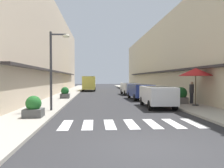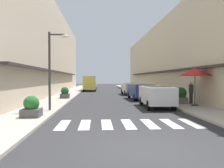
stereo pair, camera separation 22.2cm
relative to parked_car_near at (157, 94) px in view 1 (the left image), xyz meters
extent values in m
plane|color=#2B2B2D|center=(-2.70, 11.65, -0.92)|extent=(113.12, 113.12, 0.00)
cube|color=#9E998E|center=(-7.74, 11.65, -0.86)|extent=(2.56, 71.99, 0.12)
cube|color=#ADA899|center=(2.33, 11.65, -0.86)|extent=(2.56, 71.99, 0.12)
cube|color=#C6B299|center=(-11.52, 13.22, 4.63)|extent=(5.00, 48.28, 11.11)
cube|color=#332D2D|center=(-8.77, 13.22, 1.88)|extent=(0.50, 33.79, 0.16)
cube|color=beige|center=(6.11, 13.22, 3.63)|extent=(5.00, 48.28, 9.09)
cube|color=#332D2D|center=(3.36, 13.22, 1.88)|extent=(0.50, 33.79, 0.16)
cube|color=silver|center=(-5.55, -5.49, -0.92)|extent=(0.45, 2.20, 0.01)
cube|color=silver|center=(-4.60, -5.49, -0.92)|extent=(0.45, 2.20, 0.01)
cube|color=silver|center=(-3.65, -5.49, -0.92)|extent=(0.45, 2.20, 0.01)
cube|color=silver|center=(-2.70, -5.49, -0.92)|extent=(0.45, 2.20, 0.01)
cube|color=silver|center=(-1.75, -5.49, -0.92)|extent=(0.45, 2.20, 0.01)
cube|color=silver|center=(-0.80, -5.49, -0.92)|extent=(0.45, 2.20, 0.01)
cube|color=silver|center=(0.15, -5.49, -0.92)|extent=(0.45, 2.20, 0.01)
cube|color=silver|center=(0.00, 0.04, -0.04)|extent=(1.85, 4.22, 1.13)
cube|color=black|center=(0.00, -0.17, 0.27)|extent=(1.53, 2.38, 0.56)
cylinder|color=black|center=(-0.76, 1.44, -0.60)|extent=(0.24, 0.65, 0.64)
cylinder|color=black|center=(0.83, 1.40, -0.60)|extent=(0.24, 0.65, 0.64)
cylinder|color=black|center=(-0.83, -1.32, -0.60)|extent=(0.24, 0.65, 0.64)
cylinder|color=black|center=(0.76, -1.36, -0.60)|extent=(0.24, 0.65, 0.64)
cube|color=navy|center=(0.00, 6.02, -0.04)|extent=(1.90, 4.48, 1.13)
cube|color=black|center=(0.00, 5.80, 0.27)|extent=(1.55, 2.52, 0.56)
cylinder|color=black|center=(-0.84, 7.45, -0.60)|extent=(0.24, 0.65, 0.64)
cylinder|color=black|center=(0.75, 7.50, -0.60)|extent=(0.24, 0.65, 0.64)
cylinder|color=black|center=(-0.75, 4.53, -0.60)|extent=(0.24, 0.65, 0.64)
cylinder|color=black|center=(0.84, 4.59, -0.60)|extent=(0.24, 0.65, 0.64)
cube|color=silver|center=(0.00, 12.57, -0.04)|extent=(1.91, 4.09, 1.13)
cube|color=black|center=(0.00, 12.36, 0.27)|extent=(1.56, 2.31, 0.56)
cylinder|color=black|center=(-0.85, 13.86, -0.60)|extent=(0.24, 0.65, 0.64)
cylinder|color=black|center=(0.74, 13.92, -0.60)|extent=(0.24, 0.65, 0.64)
cylinder|color=black|center=(-0.74, 11.21, -0.60)|extent=(0.24, 0.65, 0.64)
cylinder|color=black|center=(0.85, 11.27, -0.60)|extent=(0.24, 0.65, 0.64)
cube|color=#D8CC4C|center=(-5.26, 21.29, 0.41)|extent=(2.02, 5.43, 2.03)
cube|color=black|center=(-5.26, 21.02, 1.17)|extent=(1.68, 3.05, 0.56)
cylinder|color=black|center=(-6.13, 23.08, -0.60)|extent=(0.23, 0.64, 0.64)
cylinder|color=black|center=(-4.34, 23.06, -0.60)|extent=(0.23, 0.64, 0.64)
cylinder|color=black|center=(-6.18, 19.52, -0.60)|extent=(0.23, 0.64, 0.64)
cylinder|color=black|center=(-4.39, 19.49, -0.60)|extent=(0.23, 0.64, 0.64)
cylinder|color=#38383D|center=(-6.91, -1.69, 1.53)|extent=(0.14, 0.14, 4.66)
cylinder|color=#38383D|center=(-6.46, -1.69, 3.71)|extent=(0.90, 0.10, 0.10)
ellipsoid|color=beige|center=(-6.01, -1.69, 3.61)|extent=(0.44, 0.28, 0.20)
cylinder|color=#262626|center=(2.75, 0.03, -0.77)|extent=(0.48, 0.48, 0.06)
cylinder|color=#4C3823|center=(2.75, 0.03, 0.38)|extent=(0.06, 0.06, 2.36)
cone|color=red|center=(2.75, 0.03, 1.55)|extent=(2.39, 2.39, 0.55)
cube|color=#4C4C4C|center=(-7.32, -3.99, -0.60)|extent=(0.90, 0.90, 0.41)
sphere|color=#236628|center=(-7.32, -3.99, -0.13)|extent=(0.76, 0.76, 0.76)
cube|color=slate|center=(2.29, 1.52, -0.57)|extent=(0.84, 0.84, 0.46)
sphere|color=#195623|center=(2.29, 1.52, -0.02)|extent=(0.90, 0.90, 0.90)
cube|color=#4C4C4C|center=(-7.18, 6.55, -0.58)|extent=(0.84, 0.84, 0.44)
sphere|color=#195623|center=(-7.18, 6.55, -0.10)|extent=(0.76, 0.76, 0.76)
cylinder|color=#282B33|center=(3.02, 1.30, -0.40)|extent=(0.26, 0.26, 0.81)
cylinder|color=#333338|center=(3.02, 1.30, 0.33)|extent=(0.34, 0.34, 0.64)
sphere|color=tan|center=(3.02, 1.30, 0.76)|extent=(0.22, 0.22, 0.22)
camera|label=1|loc=(-4.28, -15.33, 1.10)|focal=36.26mm
camera|label=2|loc=(-4.06, -15.35, 1.10)|focal=36.26mm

